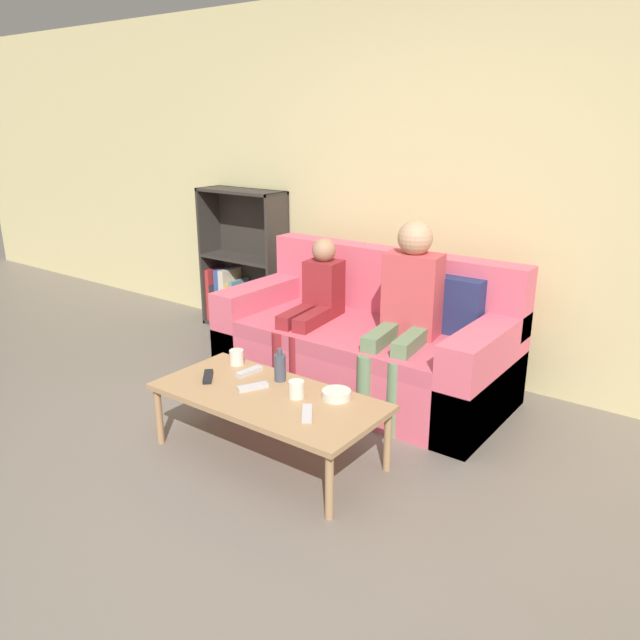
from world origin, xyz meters
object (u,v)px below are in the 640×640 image
(bookshelf, at_px, (241,272))
(person_child, at_px, (313,305))
(snack_bowl, at_px, (336,394))
(tv_remote_0, at_px, (253,387))
(person_adult, at_px, (407,303))
(bottle, at_px, (280,367))
(coffee_table, at_px, (268,400))
(tv_remote_2, at_px, (208,377))
(cup_far, at_px, (296,389))
(cup_near, at_px, (237,357))
(tv_remote_3, at_px, (249,371))
(couch, at_px, (366,346))
(tv_remote_1, at_px, (307,413))

(bookshelf, relative_size, person_child, 1.20)
(snack_bowl, bearing_deg, tv_remote_0, -158.43)
(person_adult, relative_size, bottle, 6.22)
(coffee_table, height_order, snack_bowl, snack_bowl)
(tv_remote_2, relative_size, snack_bowl, 1.03)
(person_child, xyz_separation_m, tv_remote_2, (-0.01, -0.97, -0.19))
(person_child, distance_m, cup_far, 1.04)
(person_adult, height_order, tv_remote_2, person_adult)
(cup_far, bearing_deg, tv_remote_2, -169.52)
(cup_near, xyz_separation_m, bottle, (0.36, -0.03, 0.04))
(tv_remote_3, bearing_deg, tv_remote_2, -118.38)
(bookshelf, xyz_separation_m, bottle, (1.59, -1.38, -0.04))
(bookshelf, xyz_separation_m, tv_remote_0, (1.54, -1.55, -0.11))
(bookshelf, height_order, tv_remote_2, bookshelf)
(cup_far, relative_size, snack_bowl, 0.60)
(person_child, distance_m, tv_remote_0, 0.99)
(couch, distance_m, tv_remote_2, 1.16)
(person_child, bearing_deg, bottle, -72.94)
(cup_far, distance_m, tv_remote_1, 0.22)
(couch, xyz_separation_m, tv_remote_3, (-0.21, -0.92, 0.08))
(cup_far, bearing_deg, person_child, 122.17)
(bookshelf, distance_m, snack_bowl, 2.41)
(couch, distance_m, tv_remote_0, 1.07)
(couch, relative_size, bookshelf, 1.61)
(coffee_table, relative_size, person_child, 1.27)
(person_adult, relative_size, tv_remote_3, 6.76)
(tv_remote_1, distance_m, bottle, 0.46)
(tv_remote_0, xyz_separation_m, bottle, (0.05, 0.17, 0.07))
(person_child, relative_size, bottle, 5.24)
(cup_far, bearing_deg, cup_near, 165.38)
(couch, relative_size, tv_remote_3, 11.01)
(person_child, relative_size, snack_bowl, 6.47)
(bookshelf, bearing_deg, cup_near, -47.53)
(tv_remote_3, bearing_deg, cup_far, -5.68)
(tv_remote_0, bearing_deg, snack_bowl, 49.20)
(couch, distance_m, person_adult, 0.52)
(tv_remote_2, bearing_deg, cup_far, -31.71)
(tv_remote_0, relative_size, bottle, 0.91)
(tv_remote_3, bearing_deg, snack_bowl, 8.87)
(tv_remote_3, height_order, bottle, bottle)
(coffee_table, distance_m, cup_near, 0.48)
(tv_remote_1, bearing_deg, bottle, 110.65)
(couch, distance_m, tv_remote_3, 0.94)
(snack_bowl, bearing_deg, tv_remote_1, -91.02)
(bookshelf, relative_size, tv_remote_2, 7.55)
(cup_far, relative_size, tv_remote_1, 0.55)
(tv_remote_0, height_order, tv_remote_3, same)
(coffee_table, height_order, person_adult, person_adult)
(bookshelf, xyz_separation_m, person_child, (1.26, -0.62, 0.08))
(coffee_table, distance_m, snack_bowl, 0.37)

